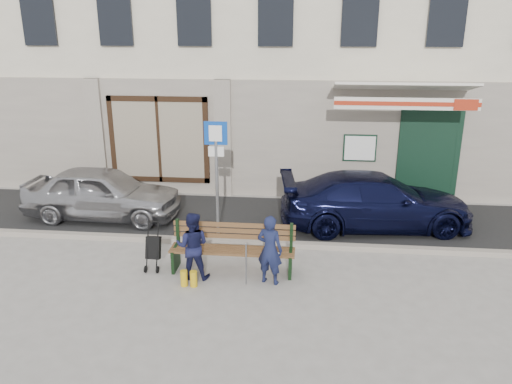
# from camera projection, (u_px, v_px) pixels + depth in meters

# --- Properties ---
(ground) EXTENTS (80.00, 80.00, 0.00)m
(ground) POSITION_uv_depth(u_px,v_px,m) (255.00, 279.00, 9.40)
(ground) COLOR #9E9991
(ground) RESTS_ON ground
(asphalt_lane) EXTENTS (60.00, 3.20, 0.01)m
(asphalt_lane) POSITION_uv_depth(u_px,v_px,m) (268.00, 219.00, 12.33)
(asphalt_lane) COLOR #282828
(asphalt_lane) RESTS_ON ground
(curb) EXTENTS (60.00, 0.18, 0.12)m
(curb) POSITION_uv_depth(u_px,v_px,m) (263.00, 244.00, 10.80)
(curb) COLOR #9E9384
(curb) RESTS_ON ground
(building) EXTENTS (20.00, 8.27, 10.00)m
(building) POSITION_uv_depth(u_px,v_px,m) (283.00, 12.00, 15.83)
(building) COLOR beige
(building) RESTS_ON ground
(car_silver) EXTENTS (3.85, 1.63, 1.30)m
(car_silver) POSITION_uv_depth(u_px,v_px,m) (103.00, 193.00, 12.25)
(car_silver) COLOR #A7A6AB
(car_silver) RESTS_ON ground
(car_navy) EXTENTS (4.63, 2.31, 1.29)m
(car_navy) POSITION_uv_depth(u_px,v_px,m) (376.00, 201.00, 11.69)
(car_navy) COLOR black
(car_navy) RESTS_ON ground
(parking_sign) EXTENTS (0.49, 0.08, 2.66)m
(parking_sign) POSITION_uv_depth(u_px,v_px,m) (216.00, 162.00, 10.62)
(parking_sign) COLOR gray
(parking_sign) RESTS_ON ground
(bench) EXTENTS (2.40, 1.17, 0.98)m
(bench) POSITION_uv_depth(u_px,v_px,m) (230.00, 249.00, 9.58)
(bench) COLOR brown
(bench) RESTS_ON ground
(man) EXTENTS (0.56, 0.45, 1.33)m
(man) POSITION_uv_depth(u_px,v_px,m) (270.00, 250.00, 9.08)
(man) COLOR #161C3D
(man) RESTS_ON ground
(woman) EXTENTS (0.64, 0.50, 1.30)m
(woman) POSITION_uv_depth(u_px,v_px,m) (192.00, 246.00, 9.28)
(woman) COLOR #141638
(woman) RESTS_ON ground
(stroller) EXTENTS (0.28, 0.40, 0.95)m
(stroller) POSITION_uv_depth(u_px,v_px,m) (153.00, 249.00, 9.69)
(stroller) COLOR black
(stroller) RESTS_ON ground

